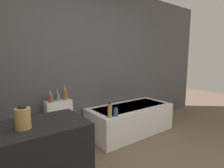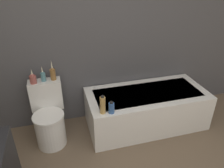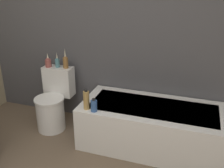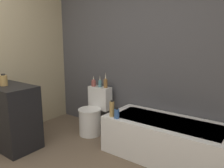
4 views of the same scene
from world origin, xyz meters
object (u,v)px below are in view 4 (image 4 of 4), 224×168
object	(u,v)px
bathtub	(166,139)
vase_gold	(94,82)
toilet	(93,114)
soap_bottle_glass	(4,80)
shampoo_bottle_tall	(112,109)
vase_silver	(100,83)
vase_bronze	(106,82)
shampoo_bottle_short	(117,113)

from	to	relation	value
bathtub	vase_gold	distance (m)	1.47
toilet	soap_bottle_glass	size ratio (longest dim) A/B	4.54
bathtub	shampoo_bottle_tall	world-z (taller)	shampoo_bottle_tall
vase_silver	soap_bottle_glass	bearing A→B (deg)	-118.06
toilet	vase_bronze	distance (m)	0.54
soap_bottle_glass	shampoo_bottle_tall	distance (m)	1.50
toilet	soap_bottle_glass	xyz separation A→B (m)	(-0.66, -1.05, 0.63)
soap_bottle_glass	shampoo_bottle_short	xyz separation A→B (m)	(1.34, 0.73, -0.40)
vase_gold	shampoo_bottle_short	world-z (taller)	vase_gold
soap_bottle_glass	vase_silver	world-z (taller)	soap_bottle_glass
vase_bronze	shampoo_bottle_tall	bearing A→B (deg)	-45.06
soap_bottle_glass	vase_bronze	bearing A→B (deg)	58.10
bathtub	vase_silver	bearing A→B (deg)	170.59
bathtub	vase_gold	world-z (taller)	vase_gold
shampoo_bottle_short	soap_bottle_glass	bearing A→B (deg)	-151.32
bathtub	shampoo_bottle_tall	distance (m)	0.78
bathtub	vase_silver	size ratio (longest dim) A/B	8.22
vase_silver	shampoo_bottle_short	bearing A→B (deg)	-36.06
vase_bronze	shampoo_bottle_tall	xyz separation A→B (m)	(0.48, -0.48, -0.22)
vase_gold	vase_silver	bearing A→B (deg)	14.04
soap_bottle_glass	vase_bronze	xyz separation A→B (m)	(0.77, 1.23, -0.14)
vase_silver	shampoo_bottle_short	size ratio (longest dim) A/B	1.32
vase_silver	shampoo_bottle_tall	bearing A→B (deg)	-38.84
vase_bronze	shampoo_bottle_tall	world-z (taller)	vase_bronze
soap_bottle_glass	vase_bronze	distance (m)	1.46
bathtub	shampoo_bottle_short	world-z (taller)	shampoo_bottle_short
toilet	soap_bottle_glass	bearing A→B (deg)	-121.89
bathtub	soap_bottle_glass	bearing A→B (deg)	-151.64
vase_gold	shampoo_bottle_short	size ratio (longest dim) A/B	1.25
bathtub	vase_bronze	bearing A→B (deg)	169.48
vase_silver	vase_bronze	size ratio (longest dim) A/B	0.75
vase_silver	shampoo_bottle_short	xyz separation A→B (m)	(0.68, -0.50, -0.24)
toilet	bathtub	bearing A→B (deg)	-1.36
soap_bottle_glass	vase_silver	distance (m)	1.40
toilet	shampoo_bottle_tall	size ratio (longest dim) A/B	3.31
vase_silver	vase_bronze	bearing A→B (deg)	1.96
bathtub	toilet	distance (m)	1.24
shampoo_bottle_tall	toilet	bearing A→B (deg)	153.12
toilet	vase_gold	xyz separation A→B (m)	(-0.11, 0.15, 0.47)
vase_bronze	shampoo_bottle_short	distance (m)	0.80
vase_silver	shampoo_bottle_tall	xyz separation A→B (m)	(0.59, -0.48, -0.20)
bathtub	vase_bronze	size ratio (longest dim) A/B	6.19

